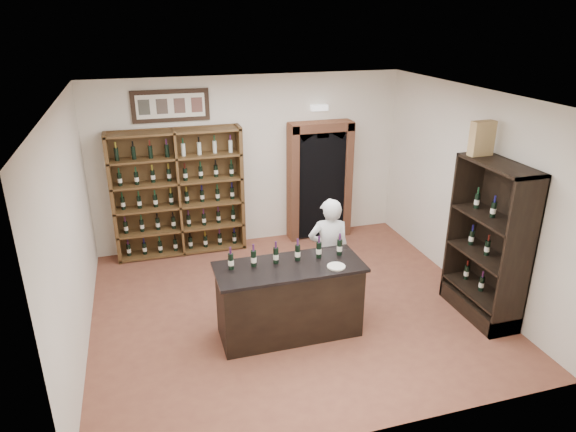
# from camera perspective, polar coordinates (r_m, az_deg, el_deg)

# --- Properties ---
(floor) EXTENTS (5.50, 5.50, 0.00)m
(floor) POSITION_cam_1_polar(r_m,az_deg,el_deg) (7.53, 0.30, -10.08)
(floor) COLOR brown
(floor) RESTS_ON ground
(ceiling) EXTENTS (5.50, 5.50, 0.00)m
(ceiling) POSITION_cam_1_polar(r_m,az_deg,el_deg) (6.47, 0.35, 13.11)
(ceiling) COLOR white
(ceiling) RESTS_ON wall_back
(wall_back) EXTENTS (5.50, 0.04, 3.00)m
(wall_back) POSITION_cam_1_polar(r_m,az_deg,el_deg) (9.16, -4.22, 6.05)
(wall_back) COLOR white
(wall_back) RESTS_ON ground
(wall_left) EXTENTS (0.04, 5.00, 3.00)m
(wall_left) POSITION_cam_1_polar(r_m,az_deg,el_deg) (6.66, -22.96, -1.85)
(wall_left) COLOR white
(wall_left) RESTS_ON ground
(wall_right) EXTENTS (0.04, 5.00, 3.00)m
(wall_right) POSITION_cam_1_polar(r_m,az_deg,el_deg) (8.05, 19.44, 2.60)
(wall_right) COLOR white
(wall_right) RESTS_ON ground
(wine_shelf) EXTENTS (2.20, 0.38, 2.20)m
(wine_shelf) POSITION_cam_1_polar(r_m,az_deg,el_deg) (8.95, -12.07, 2.55)
(wine_shelf) COLOR brown
(wine_shelf) RESTS_ON ground
(framed_picture) EXTENTS (1.25, 0.04, 0.52)m
(framed_picture) POSITION_cam_1_polar(r_m,az_deg,el_deg) (8.73, -12.91, 11.86)
(framed_picture) COLOR black
(framed_picture) RESTS_ON wall_back
(arched_doorway) EXTENTS (1.17, 0.35, 2.17)m
(arched_doorway) POSITION_cam_1_polar(r_m,az_deg,el_deg) (9.44, 3.51, 4.26)
(arched_doorway) COLOR black
(arched_doorway) RESTS_ON ground
(emergency_light) EXTENTS (0.30, 0.10, 0.10)m
(emergency_light) POSITION_cam_1_polar(r_m,az_deg,el_deg) (9.22, 3.50, 11.92)
(emergency_light) COLOR white
(emergency_light) RESTS_ON wall_back
(tasting_counter) EXTENTS (1.88, 0.78, 1.00)m
(tasting_counter) POSITION_cam_1_polar(r_m,az_deg,el_deg) (6.73, 0.15, -9.35)
(tasting_counter) COLOR black
(tasting_counter) RESTS_ON ground
(counter_bottle_0) EXTENTS (0.07, 0.07, 0.30)m
(counter_bottle_0) POSITION_cam_1_polar(r_m,az_deg,el_deg) (6.39, -6.36, -5.02)
(counter_bottle_0) COLOR black
(counter_bottle_0) RESTS_ON tasting_counter
(counter_bottle_1) EXTENTS (0.07, 0.07, 0.30)m
(counter_bottle_1) POSITION_cam_1_polar(r_m,az_deg,el_deg) (6.44, -3.84, -4.71)
(counter_bottle_1) COLOR black
(counter_bottle_1) RESTS_ON tasting_counter
(counter_bottle_2) EXTENTS (0.07, 0.07, 0.30)m
(counter_bottle_2) POSITION_cam_1_polar(r_m,az_deg,el_deg) (6.50, -1.36, -4.40)
(counter_bottle_2) COLOR black
(counter_bottle_2) RESTS_ON tasting_counter
(counter_bottle_3) EXTENTS (0.07, 0.07, 0.30)m
(counter_bottle_3) POSITION_cam_1_polar(r_m,az_deg,el_deg) (6.57, 1.07, -4.08)
(counter_bottle_3) COLOR black
(counter_bottle_3) RESTS_ON tasting_counter
(counter_bottle_4) EXTENTS (0.07, 0.07, 0.30)m
(counter_bottle_4) POSITION_cam_1_polar(r_m,az_deg,el_deg) (6.66, 3.44, -3.77)
(counter_bottle_4) COLOR black
(counter_bottle_4) RESTS_ON tasting_counter
(counter_bottle_5) EXTENTS (0.07, 0.07, 0.30)m
(counter_bottle_5) POSITION_cam_1_polar(r_m,az_deg,el_deg) (6.75, 5.75, -3.46)
(counter_bottle_5) COLOR black
(counter_bottle_5) RESTS_ON tasting_counter
(side_cabinet) EXTENTS (0.48, 1.20, 2.20)m
(side_cabinet) POSITION_cam_1_polar(r_m,az_deg,el_deg) (7.54, 21.21, -5.12)
(side_cabinet) COLOR black
(side_cabinet) RESTS_ON ground
(shopkeeper) EXTENTS (0.65, 0.49, 1.61)m
(shopkeeper) POSITION_cam_1_polar(r_m,az_deg,el_deg) (7.30, 4.54, -4.02)
(shopkeeper) COLOR silver
(shopkeeper) RESTS_ON ground
(plate) EXTENTS (0.23, 0.23, 0.02)m
(plate) POSITION_cam_1_polar(r_m,az_deg,el_deg) (6.47, 5.38, -5.61)
(plate) COLOR silver
(plate) RESTS_ON tasting_counter
(wine_crate) EXTENTS (0.33, 0.15, 0.46)m
(wine_crate) POSITION_cam_1_polar(r_m,az_deg,el_deg) (7.25, 20.75, 8.07)
(wine_crate) COLOR tan
(wine_crate) RESTS_ON side_cabinet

